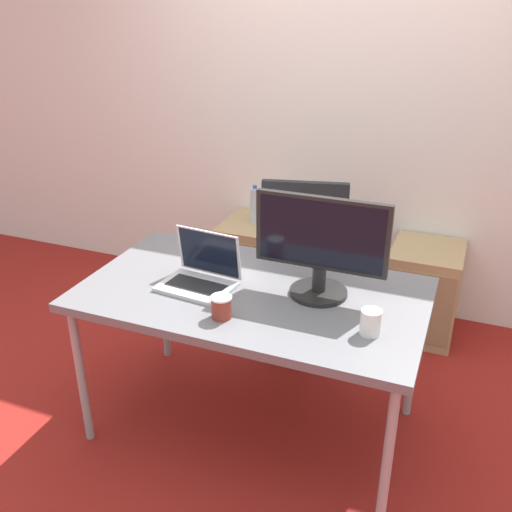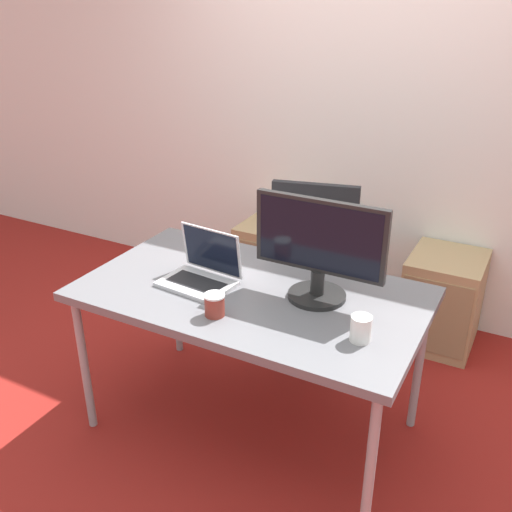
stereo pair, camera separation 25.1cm
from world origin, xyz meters
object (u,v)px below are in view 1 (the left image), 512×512
Objects in this scene: cabinet_left at (255,262)px; coffee_cup_white at (371,322)px; laptop_center at (200,275)px; office_chair at (304,285)px; monitor at (321,246)px; water_bottle at (255,206)px; cabinet_right at (423,291)px; coffee_cup_brown at (221,307)px.

coffee_cup_white reaches higher than cabinet_left.
cabinet_left is 5.51× the size of coffee_cup_white.
laptop_center is (0.24, -1.25, 0.53)m from cabinet_left.
cabinet_left is at bearing 136.53° from office_chair.
monitor reaches higher than office_chair.
water_bottle is 1.72m from coffee_cup_white.
office_chair is 1.12m from coffee_cup_white.
laptop_center is (-0.89, -1.25, 0.53)m from cabinet_right.
monitor reaches higher than coffee_cup_white.
coffee_cup_white is (1.03, -1.37, 0.12)m from water_bottle.
monitor reaches higher than cabinet_left.
water_bottle is at bearing 123.68° from monitor.
cabinet_left is 0.41m from water_bottle.
coffee_cup_brown reaches higher than cabinet_left.
coffee_cup_brown reaches higher than cabinet_right.
laptop_center is 0.56m from monitor.
coffee_cup_brown is at bearing -73.18° from water_bottle.
coffee_cup_white reaches higher than cabinet_right.
monitor reaches higher than water_bottle.
laptop_center is at bearing -79.22° from cabinet_left.
coffee_cup_white reaches higher than coffee_cup_brown.
coffee_cup_brown is (0.21, -0.22, -0.00)m from laptop_center.
monitor is at bearing -56.32° from water_bottle.
water_bottle is (-1.12, 0.00, 0.41)m from cabinet_right.
water_bottle is 1.40m from monitor.
coffee_cup_white is (0.54, -0.90, 0.39)m from office_chair.
coffee_cup_brown is (-0.59, -0.10, -0.00)m from coffee_cup_white.
coffee_cup_white is (1.03, -1.37, 0.53)m from cabinet_left.
water_bottle is 0.76× the size of laptop_center.
coffee_cup_white is at bearing -59.06° from office_chair.
cabinet_right is at bearing 0.00° from cabinet_left.
cabinet_right is 5.97× the size of coffee_cup_brown.
laptop_center is at bearing -125.46° from cabinet_right.
cabinet_left is 1.37m from laptop_center.
office_chair reaches higher than cabinet_right.
coffee_cup_white is 0.60m from coffee_cup_brown.
coffee_cup_white reaches higher than water_bottle.
water_bottle reaches higher than cabinet_left.
water_bottle is 1.54m from coffee_cup_brown.
coffee_cup_white is at bearing -52.96° from cabinet_left.
cabinet_left is at bearing -90.00° from water_bottle.
coffee_cup_brown is at bearing -73.16° from cabinet_left.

